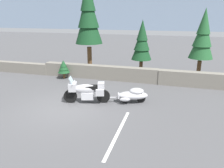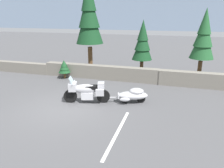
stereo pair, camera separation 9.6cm
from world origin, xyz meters
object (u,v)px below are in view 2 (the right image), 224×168
at_px(car_shaped_trailer, 133,95).
at_px(pine_tree_far_right, 204,36).
at_px(pine_tree_secondary, 143,42).
at_px(touring_motorcycle, 86,91).
at_px(pine_tree_tall, 89,14).

relative_size(car_shaped_trailer, pine_tree_far_right, 0.48).
bearing_deg(pine_tree_secondary, touring_motorcycle, -109.56).
distance_m(pine_tree_tall, pine_tree_far_right, 7.82).
height_order(pine_tree_tall, pine_tree_far_right, pine_tree_tall).
xyz_separation_m(touring_motorcycle, car_shaped_trailer, (2.22, 0.64, -0.21)).
xyz_separation_m(touring_motorcycle, pine_tree_far_right, (5.70, 5.61, 2.29)).
distance_m(car_shaped_trailer, pine_tree_far_right, 6.56).
xyz_separation_m(car_shaped_trailer, pine_tree_far_right, (3.47, 4.97, 2.50)).
height_order(touring_motorcycle, pine_tree_far_right, pine_tree_far_right).
bearing_deg(pine_tree_tall, car_shaped_trailer, -49.13).
height_order(car_shaped_trailer, pine_tree_tall, pine_tree_tall).
distance_m(car_shaped_trailer, pine_tree_tall, 7.53).
height_order(car_shaped_trailer, pine_tree_far_right, pine_tree_far_right).
bearing_deg(pine_tree_far_right, touring_motorcycle, -135.42).
distance_m(pine_tree_tall, pine_tree_secondary, 4.30).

